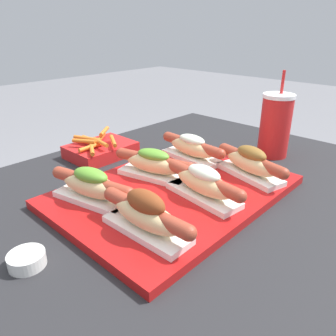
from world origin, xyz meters
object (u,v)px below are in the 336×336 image
(hot_dog_1, at_px, (204,183))
(drink_cup, at_px, (275,125))
(hot_dog_0, at_px, (146,215))
(hot_dog_2, at_px, (251,163))
(hot_dog_4, at_px, (154,164))
(hot_dog_5, at_px, (192,147))
(sauce_bowl, at_px, (27,259))
(serving_tray, at_px, (175,191))
(hot_dog_3, at_px, (92,186))
(fries_basket, at_px, (99,149))

(hot_dog_1, height_order, drink_cup, drink_cup)
(hot_dog_0, xyz_separation_m, hot_dog_2, (0.32, -0.01, -0.00))
(hot_dog_4, relative_size, drink_cup, 0.87)
(hot_dog_5, bearing_deg, sauce_bowl, -172.20)
(serving_tray, bearing_deg, hot_dog_4, 84.58)
(hot_dog_4, height_order, sauce_bowl, hot_dog_4)
(hot_dog_3, bearing_deg, sauce_bowl, -158.10)
(serving_tray, bearing_deg, drink_cup, -6.45)
(hot_dog_4, bearing_deg, fries_basket, 85.79)
(hot_dog_1, xyz_separation_m, hot_dog_2, (0.16, -0.02, 0.00))
(hot_dog_4, relative_size, sauce_bowl, 3.56)
(serving_tray, distance_m, hot_dog_1, 0.08)
(sauce_bowl, bearing_deg, hot_dog_4, 10.30)
(hot_dog_1, relative_size, sauce_bowl, 3.63)
(hot_dog_5, height_order, sauce_bowl, hot_dog_5)
(hot_dog_0, height_order, hot_dog_4, hot_dog_0)
(hot_dog_3, xyz_separation_m, fries_basket, (0.18, 0.23, -0.03))
(drink_cup, bearing_deg, hot_dog_4, 162.49)
(sauce_bowl, bearing_deg, serving_tray, -2.00)
(hot_dog_2, height_order, sauce_bowl, hot_dog_2)
(sauce_bowl, distance_m, drink_cup, 0.70)
(serving_tray, height_order, hot_dog_0, hot_dog_0)
(drink_cup, bearing_deg, sauce_bowl, 175.64)
(hot_dog_0, distance_m, hot_dog_5, 0.34)
(serving_tray, height_order, hot_dog_4, hot_dog_4)
(hot_dog_1, height_order, fries_basket, hot_dog_1)
(hot_dog_2, height_order, drink_cup, drink_cup)
(hot_dog_3, height_order, hot_dog_4, hot_dog_3)
(hot_dog_5, xyz_separation_m, sauce_bowl, (-0.48, -0.07, -0.04))
(sauce_bowl, bearing_deg, hot_dog_2, -11.51)
(hot_dog_1, relative_size, hot_dog_3, 1.01)
(serving_tray, xyz_separation_m, hot_dog_1, (0.01, -0.07, 0.04))
(fries_basket, bearing_deg, hot_dog_1, -92.86)
(hot_dog_2, relative_size, hot_dog_5, 0.98)
(sauce_bowl, distance_m, fries_basket, 0.46)
(drink_cup, bearing_deg, fries_basket, 134.41)
(hot_dog_0, xyz_separation_m, hot_dog_3, (0.00, 0.16, -0.00))
(hot_dog_0, bearing_deg, sauce_bowl, 152.20)
(hot_dog_0, height_order, hot_dog_5, hot_dog_0)
(hot_dog_1, relative_size, hot_dog_4, 1.02)
(fries_basket, bearing_deg, sauce_bowl, -139.81)
(hot_dog_1, bearing_deg, hot_dog_2, -5.55)
(hot_dog_4, bearing_deg, hot_dog_3, 177.19)
(hot_dog_5, bearing_deg, hot_dog_1, -134.05)
(hot_dog_2, relative_size, hot_dog_4, 1.00)
(hot_dog_0, bearing_deg, hot_dog_1, 1.75)
(serving_tray, distance_m, drink_cup, 0.38)
(serving_tray, relative_size, sauce_bowl, 8.77)
(hot_dog_2, xyz_separation_m, fries_basket, (-0.14, 0.40, -0.03))
(hot_dog_0, height_order, hot_dog_3, hot_dog_0)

